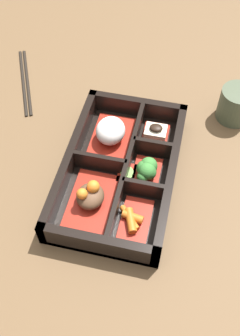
{
  "coord_description": "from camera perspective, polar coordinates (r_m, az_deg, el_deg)",
  "views": [
    {
      "loc": [
        -0.4,
        -0.09,
        0.58
      ],
      "look_at": [
        0.0,
        0.0,
        0.03
      ],
      "focal_mm": 42.0,
      "sensor_mm": 36.0,
      "label": 1
    }
  ],
  "objects": [
    {
      "name": "ground_plane",
      "position": [
        0.71,
        0.0,
        -1.2
      ],
      "size": [
        3.0,
        3.0,
        0.0
      ],
      "primitive_type": "plane",
      "color": "brown"
    },
    {
      "name": "bento_base",
      "position": [
        0.7,
        0.0,
        -0.96
      ],
      "size": [
        0.31,
        0.19,
        0.01
      ],
      "color": "black",
      "rests_on": "ground_plane"
    },
    {
      "name": "bento_rim",
      "position": [
        0.69,
        0.25,
        -0.05
      ],
      "size": [
        0.31,
        0.19,
        0.05
      ],
      "color": "black",
      "rests_on": "ground_plane"
    },
    {
      "name": "bowl_stew",
      "position": [
        0.65,
        -4.33,
        -4.25
      ],
      "size": [
        0.12,
        0.07,
        0.05
      ],
      "color": "maroon",
      "rests_on": "bento_base"
    },
    {
      "name": "bowl_rice",
      "position": [
        0.73,
        -1.37,
        5.13
      ],
      "size": [
        0.12,
        0.07,
        0.05
      ],
      "color": "maroon",
      "rests_on": "bento_base"
    },
    {
      "name": "bowl_carrots",
      "position": [
        0.64,
        1.95,
        -7.49
      ],
      "size": [
        0.08,
        0.05,
        0.02
      ],
      "color": "maroon",
      "rests_on": "bento_base"
    },
    {
      "name": "bowl_greens",
      "position": [
        0.68,
        3.91,
        -0.41
      ],
      "size": [
        0.07,
        0.05,
        0.04
      ],
      "color": "maroon",
      "rests_on": "bento_base"
    },
    {
      "name": "bowl_tofu",
      "position": [
        0.75,
        5.17,
        5.04
      ],
      "size": [
        0.07,
        0.05,
        0.03
      ],
      "color": "maroon",
      "rests_on": "bento_base"
    },
    {
      "name": "bowl_pickles",
      "position": [
        0.69,
        0.95,
        -0.95
      ],
      "size": [
        0.04,
        0.03,
        0.01
      ],
      "color": "maroon",
      "rests_on": "bento_base"
    },
    {
      "name": "tea_cup",
      "position": [
        0.81,
        16.53,
        8.92
      ],
      "size": [
        0.07,
        0.07,
        0.07
      ],
      "color": "#424C38",
      "rests_on": "ground_plane"
    },
    {
      "name": "chopsticks",
      "position": [
        0.9,
        -13.63,
        12.2
      ],
      "size": [
        0.2,
        0.1,
        0.01
      ],
      "color": "black",
      "rests_on": "ground_plane"
    }
  ]
}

